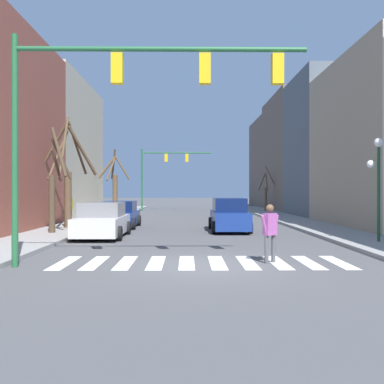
{
  "coord_description": "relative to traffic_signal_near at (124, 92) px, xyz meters",
  "views": [
    {
      "loc": [
        -0.44,
        -12.63,
        2.13
      ],
      "look_at": [
        -0.04,
        22.96,
        2.02
      ],
      "focal_mm": 42.0,
      "sensor_mm": 36.0,
      "label": 1
    }
  ],
  "objects": [
    {
      "name": "ground_plane",
      "position": [
        2.19,
        0.11,
        -4.87
      ],
      "size": [
        240.0,
        240.0,
        0.0
      ],
      "primitive_type": "plane",
      "color": "#4C4C4F"
    },
    {
      "name": "street_lamp_right_corner",
      "position": [
        9.22,
        4.86,
        -1.85
      ],
      "size": [
        0.95,
        0.36,
        4.03
      ],
      "color": "#1E4C2D",
      "rests_on": "sidewalk_right"
    },
    {
      "name": "car_parked_left_far",
      "position": [
        3.96,
        11.03,
        -4.06
      ],
      "size": [
        2.01,
        4.87,
        1.74
      ],
      "rotation": [
        0.0,
        0.0,
        1.57
      ],
      "color": "navy",
      "rests_on": "ground_plane"
    },
    {
      "name": "crosswalk_stripes",
      "position": [
        2.19,
        0.71,
        -4.86
      ],
      "size": [
        8.55,
        2.6,
        0.01
      ],
      "color": "white",
      "rests_on": "ground_plane"
    },
    {
      "name": "car_parked_right_near",
      "position": [
        -2.12,
        13.28,
        -4.14
      ],
      "size": [
        2.11,
        4.44,
        1.53
      ],
      "rotation": [
        0.0,
        0.0,
        1.57
      ],
      "color": "navy",
      "rests_on": "ground_plane"
    },
    {
      "name": "street_tree_right_far",
      "position": [
        -4.73,
        11.85,
        -1.98
      ],
      "size": [
        3.31,
        3.62,
        5.98
      ],
      "color": "brown",
      "rests_on": "sidewalk_left"
    },
    {
      "name": "pedestrian_waiting_at_curb",
      "position": [
        -5.27,
        14.47,
        -3.67
      ],
      "size": [
        0.24,
        0.76,
        1.77
      ],
      "rotation": [
        0.0,
        0.0,
        1.55
      ],
      "color": "#4C4C51",
      "rests_on": "sidewalk_left"
    },
    {
      "name": "pedestrian_on_left_sidewalk",
      "position": [
        4.19,
        0.66,
        -3.85
      ],
      "size": [
        0.64,
        0.52,
        1.73
      ],
      "rotation": [
        0.0,
        0.0,
        0.65
      ],
      "color": "#4C4C51",
      "rests_on": "ground_plane"
    },
    {
      "name": "street_tree_right_near",
      "position": [
        9.51,
        31.54,
        -2.88
      ],
      "size": [
        2.01,
        1.42,
        4.42
      ],
      "color": "brown",
      "rests_on": "sidewalk_right"
    },
    {
      "name": "traffic_signal_near",
      "position": [
        0.0,
        0.0,
        0.0
      ],
      "size": [
        8.23,
        0.28,
        6.48
      ],
      "color": "#236038",
      "rests_on": "ground_plane"
    },
    {
      "name": "street_tree_left_far",
      "position": [
        -4.5,
        8.69,
        -2.57
      ],
      "size": [
        1.03,
        1.44,
        4.98
      ],
      "color": "#473828",
      "rests_on": "sidewalk_left"
    },
    {
      "name": "car_at_intersection",
      "position": [
        -2.09,
        7.82,
        -4.12
      ],
      "size": [
        2.17,
        4.59,
        1.6
      ],
      "rotation": [
        0.0,
        0.0,
        1.57
      ],
      "color": "silver",
      "rests_on": "ground_plane"
    },
    {
      "name": "building_row_right",
      "position": [
        13.4,
        23.39,
        0.41
      ],
      "size": [
        6.0,
        55.73,
        11.73
      ],
      "color": "beige",
      "rests_on": "ground_plane"
    },
    {
      "name": "street_tree_right_mid",
      "position": [
        -4.3,
        24.73,
        -2.32
      ],
      "size": [
        2.61,
        2.26,
        5.46
      ],
      "color": "brown",
      "rests_on": "sidewalk_left"
    },
    {
      "name": "traffic_signal_far",
      "position": [
        -0.91,
        35.2,
        -0.07
      ],
      "size": [
        7.45,
        0.28,
        6.57
      ],
      "color": "#236038",
      "rests_on": "ground_plane"
    }
  ]
}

